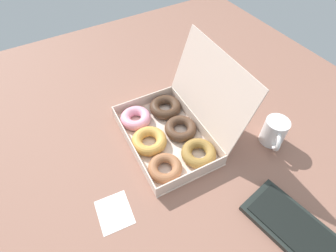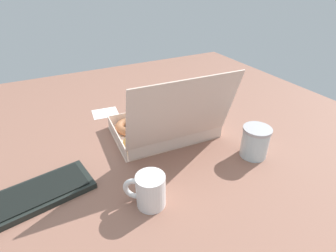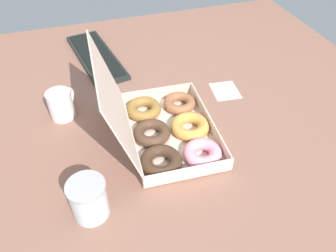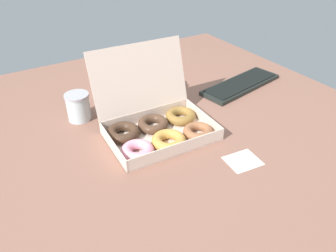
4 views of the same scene
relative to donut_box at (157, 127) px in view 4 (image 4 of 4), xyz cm
name	(u,v)px [view 4 (image 4 of 4)]	position (x,y,z in cm)	size (l,w,h in cm)	color
ground_plane	(160,138)	(0.70, -0.96, -4.49)	(180.00, 180.00, 2.00)	#8C5E4D
donut_box	(157,127)	(0.00, 0.00, 0.00)	(39.95, 36.69, 29.71)	beige
keyboard	(241,84)	(54.54, 14.31, -2.42)	(45.14, 21.23, 2.20)	black
coffee_mug	(163,81)	(20.40, 30.26, 1.56)	(10.77, 9.31, 9.84)	white
glass_jar	(78,107)	(-20.92, 26.44, 2.10)	(9.61, 9.61, 11.08)	silver
paper_napkin	(243,161)	(16.71, -28.45, -3.41)	(11.19, 9.51, 0.15)	white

